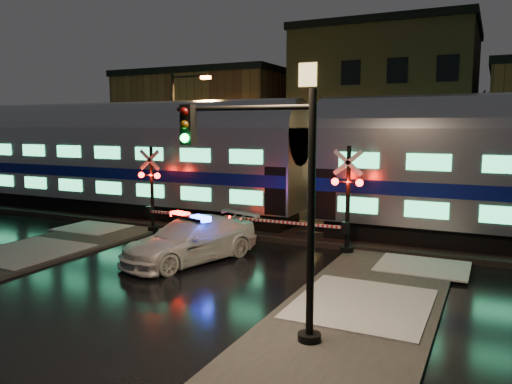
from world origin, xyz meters
TOP-DOWN VIEW (x-y plane):
  - ground at (0.00, 0.00)m, footprint 120.00×120.00m
  - ballast at (0.00, 5.00)m, footprint 90.00×4.20m
  - sidewalk_right at (6.50, -6.00)m, footprint 4.00×20.00m
  - building_left at (-13.00, 22.00)m, footprint 14.00×10.00m
  - building_mid at (2.00, 22.50)m, footprint 12.00×11.00m
  - train at (2.18, 5.00)m, footprint 51.00×3.12m
  - police_car at (-0.34, -0.98)m, footprint 3.82×5.90m
  - crossing_signal_right at (4.22, 2.31)m, footprint 5.93×0.66m
  - crossing_signal_left at (-4.27, 2.30)m, footprint 5.64×0.65m
  - traffic_light at (5.09, -5.85)m, footprint 3.70×0.68m
  - streetlight at (-7.71, 9.00)m, footprint 2.67×0.28m

SIDE VIEW (x-z plane):
  - ground at x=0.00m, z-range 0.00..0.00m
  - sidewalk_right at x=6.50m, z-range 0.00..0.12m
  - ballast at x=0.00m, z-range 0.00..0.24m
  - police_car at x=-0.34m, z-range -0.08..1.68m
  - crossing_signal_left at x=-4.27m, z-range -0.35..3.64m
  - crossing_signal_right at x=4.22m, z-range -0.36..3.84m
  - traffic_light at x=5.09m, z-range 0.18..5.90m
  - train at x=2.18m, z-range 0.42..6.35m
  - building_left at x=-13.00m, z-range 0.00..9.00m
  - streetlight at x=-7.71m, z-range 0.61..8.58m
  - building_mid at x=2.00m, z-range 0.00..11.50m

